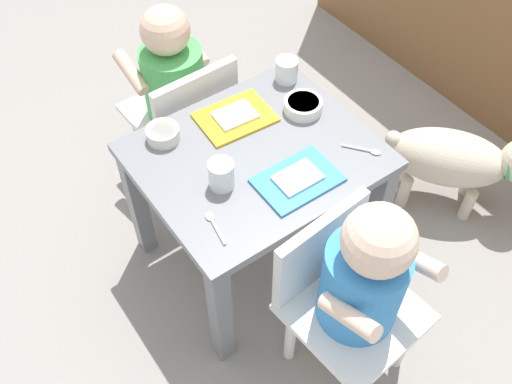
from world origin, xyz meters
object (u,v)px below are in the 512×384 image
(dining_table, at_px, (256,174))
(cereal_bowl_left_side, at_px, (163,134))
(seated_child_right, at_px, (360,279))
(spoon_by_left_tray, at_px, (214,224))
(seated_child_left, at_px, (175,83))
(food_tray_right, at_px, (298,179))
(water_cup_left, at_px, (287,71))
(spoon_by_right_tray, at_px, (366,150))
(water_cup_right, at_px, (221,176))
(dog, at_px, (461,159))
(veggie_bowl_near, at_px, (303,105))
(food_tray_left, at_px, (235,117))

(dining_table, distance_m, cereal_bowl_left_side, 0.26)
(seated_child_right, bearing_deg, spoon_by_left_tray, -145.57)
(seated_child_left, bearing_deg, cereal_bowl_left_side, -34.89)
(food_tray_right, relative_size, water_cup_left, 3.02)
(water_cup_left, bearing_deg, cereal_bowl_left_side, -89.29)
(food_tray_right, height_order, cereal_bowl_left_side, cereal_bowl_left_side)
(spoon_by_right_tray, bearing_deg, food_tray_right, -95.86)
(water_cup_right, relative_size, spoon_by_left_tray, 0.72)
(water_cup_left, bearing_deg, water_cup_right, -58.63)
(seated_child_left, height_order, water_cup_left, seated_child_left)
(dining_table, height_order, seated_child_left, seated_child_left)
(dog, xyz_separation_m, spoon_by_right_tray, (-0.04, -0.39, 0.24))
(food_tray_right, xyz_separation_m, water_cup_right, (-0.09, -0.15, 0.03))
(water_cup_right, relative_size, veggie_bowl_near, 0.71)
(cereal_bowl_left_side, distance_m, veggie_bowl_near, 0.37)
(seated_child_left, xyz_separation_m, spoon_by_right_tray, (0.55, 0.23, 0.05))
(seated_child_left, bearing_deg, dog, 46.08)
(spoon_by_left_tray, bearing_deg, veggie_bowl_near, 114.47)
(seated_child_left, xyz_separation_m, spoon_by_left_tray, (0.53, -0.20, 0.05))
(seated_child_left, bearing_deg, spoon_by_right_tray, 22.28)
(veggie_bowl_near, bearing_deg, cereal_bowl_left_side, -109.09)
(spoon_by_left_tray, bearing_deg, water_cup_right, 138.17)
(dining_table, height_order, cereal_bowl_left_side, cereal_bowl_left_side)
(seated_child_left, height_order, spoon_by_right_tray, seated_child_left)
(spoon_by_right_tray, bearing_deg, water_cup_left, 179.03)
(seated_child_left, height_order, veggie_bowl_near, seated_child_left)
(seated_child_left, relative_size, water_cup_left, 9.59)
(water_cup_right, height_order, veggie_bowl_near, water_cup_right)
(seated_child_right, bearing_deg, water_cup_left, 157.35)
(water_cup_right, height_order, spoon_by_right_tray, water_cup_right)
(water_cup_left, bearing_deg, seated_child_left, -133.83)
(water_cup_left, bearing_deg, dining_table, -52.10)
(seated_child_left, relative_size, food_tray_right, 3.17)
(seated_child_right, relative_size, water_cup_left, 9.91)
(seated_child_right, bearing_deg, dining_table, 178.13)
(seated_child_left, bearing_deg, water_cup_right, -15.55)
(dining_table, distance_m, veggie_bowl_near, 0.22)
(seated_child_right, height_order, veggie_bowl_near, seated_child_right)
(seated_child_right, distance_m, food_tray_right, 0.28)
(dog, bearing_deg, seated_child_right, -71.64)
(spoon_by_left_tray, bearing_deg, seated_child_left, 159.11)
(food_tray_left, bearing_deg, water_cup_right, -42.05)
(water_cup_left, distance_m, cereal_bowl_left_side, 0.39)
(dining_table, relative_size, cereal_bowl_left_side, 6.80)
(food_tray_right, height_order, water_cup_left, water_cup_left)
(dining_table, distance_m, water_cup_right, 0.17)
(food_tray_right, xyz_separation_m, water_cup_left, (-0.31, 0.20, 0.02))
(food_tray_left, bearing_deg, spoon_by_right_tray, 34.92)
(food_tray_left, relative_size, water_cup_left, 3.07)
(cereal_bowl_left_side, xyz_separation_m, veggie_bowl_near, (0.12, 0.35, -0.00))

